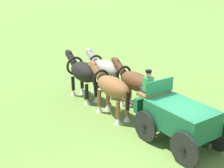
# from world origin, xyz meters

# --- Properties ---
(ground_plane) EXTENTS (220.00, 220.00, 0.00)m
(ground_plane) POSITION_xyz_m (0.00, 0.00, 0.00)
(ground_plane) COLOR olive
(show_wagon) EXTENTS (5.52, 2.33, 2.63)m
(show_wagon) POSITION_xyz_m (0.16, -0.02, 1.12)
(show_wagon) COLOR #195B38
(show_wagon) RESTS_ON ground
(draft_horse_rear_near) EXTENTS (3.16, 1.23, 2.25)m
(draft_horse_rear_near) POSITION_xyz_m (3.65, 0.02, 1.38)
(draft_horse_rear_near) COLOR brown
(draft_horse_rear_near) RESTS_ON ground
(draft_horse_rear_off) EXTENTS (3.10, 1.19, 2.24)m
(draft_horse_rear_off) POSITION_xyz_m (3.43, -1.26, 1.36)
(draft_horse_rear_off) COLOR brown
(draft_horse_rear_off) RESTS_ON ground
(draft_horse_lead_near) EXTENTS (3.11, 1.33, 2.29)m
(draft_horse_lead_near) POSITION_xyz_m (6.19, -0.42, 1.41)
(draft_horse_lead_near) COLOR black
(draft_horse_lead_near) RESTS_ON ground
(draft_horse_lead_off) EXTENTS (3.20, 1.27, 2.22)m
(draft_horse_lead_off) POSITION_xyz_m (5.98, -1.70, 1.35)
(draft_horse_lead_off) COLOR #9E998E
(draft_horse_lead_off) RESTS_ON ground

